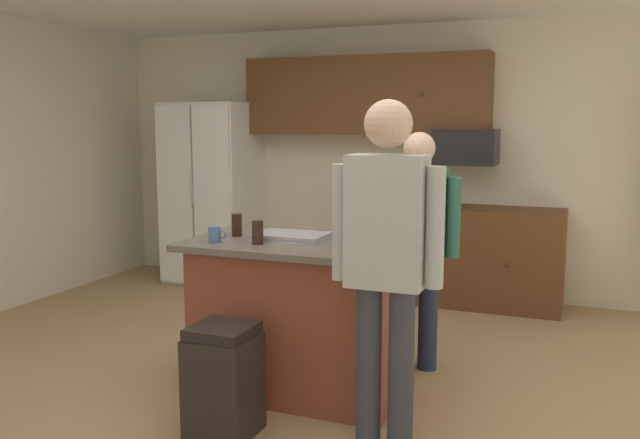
% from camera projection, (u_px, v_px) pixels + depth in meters
% --- Properties ---
extents(floor, '(7.04, 7.04, 0.00)m').
position_uv_depth(floor, '(295.00, 390.00, 4.27)').
color(floor, tan).
rests_on(floor, ground).
extents(back_wall, '(6.40, 0.10, 2.60)m').
position_uv_depth(back_wall, '(409.00, 160.00, 6.66)').
color(back_wall, beige).
rests_on(back_wall, ground).
extents(cabinet_run_upper, '(2.40, 0.38, 0.75)m').
position_uv_depth(cabinet_run_upper, '(365.00, 96.00, 6.53)').
color(cabinet_run_upper, brown).
extents(cabinet_run_lower, '(1.80, 0.63, 0.90)m').
position_uv_depth(cabinet_run_lower, '(462.00, 255.00, 6.27)').
color(cabinet_run_lower, brown).
rests_on(cabinet_run_lower, ground).
extents(refrigerator, '(0.86, 0.76, 1.87)m').
position_uv_depth(refrigerator, '(212.00, 193.00, 7.06)').
color(refrigerator, white).
rests_on(refrigerator, ground).
extents(microwave_over_range, '(0.56, 0.40, 0.32)m').
position_uv_depth(microwave_over_range, '(466.00, 147.00, 6.14)').
color(microwave_over_range, black).
extents(kitchen_island, '(1.38, 0.86, 0.96)m').
position_uv_depth(kitchen_island, '(302.00, 316.00, 4.21)').
color(kitchen_island, brown).
rests_on(kitchen_island, ground).
extents(person_guest_by_door, '(0.57, 0.22, 1.61)m').
position_uv_depth(person_guest_by_door, '(417.00, 235.00, 4.54)').
color(person_guest_by_door, '#232D4C').
rests_on(person_guest_by_door, ground).
extents(person_host_foreground, '(0.57, 0.24, 1.79)m').
position_uv_depth(person_host_foreground, '(386.00, 252.00, 3.34)').
color(person_host_foreground, '#383842').
rests_on(person_host_foreground, ground).
extents(glass_dark_ale, '(0.06, 0.06, 0.13)m').
position_uv_depth(glass_dark_ale, '(379.00, 241.00, 3.79)').
color(glass_dark_ale, black).
rests_on(glass_dark_ale, kitchen_island).
extents(mug_blue_stoneware, '(0.12, 0.08, 0.11)m').
position_uv_depth(mug_blue_stoneware, '(369.00, 234.00, 4.06)').
color(mug_blue_stoneware, white).
rests_on(mug_blue_stoneware, kitchen_island).
extents(glass_stout_tall, '(0.07, 0.07, 0.14)m').
position_uv_depth(glass_stout_tall, '(258.00, 233.00, 4.02)').
color(glass_stout_tall, black).
rests_on(glass_stout_tall, kitchen_island).
extents(mug_ceramic_white, '(0.12, 0.08, 0.10)m').
position_uv_depth(mug_ceramic_white, '(215.00, 234.00, 4.07)').
color(mug_ceramic_white, '#4C6B99').
rests_on(mug_ceramic_white, kitchen_island).
extents(glass_pilsner, '(0.07, 0.07, 0.14)m').
position_uv_depth(glass_pilsner, '(237.00, 225.00, 4.30)').
color(glass_pilsner, black).
rests_on(glass_pilsner, kitchen_island).
extents(glass_short_whisky, '(0.07, 0.07, 0.13)m').
position_uv_depth(glass_short_whisky, '(354.00, 237.00, 3.88)').
color(glass_short_whisky, black).
rests_on(glass_short_whisky, kitchen_island).
extents(tumbler_amber, '(0.06, 0.06, 0.16)m').
position_uv_depth(tumbler_amber, '(341.00, 225.00, 4.26)').
color(tumbler_amber, '#321B13').
rests_on(tumbler_amber, kitchen_island).
extents(serving_tray, '(0.44, 0.30, 0.04)m').
position_uv_depth(serving_tray, '(291.00, 236.00, 4.17)').
color(serving_tray, '#B7B7BC').
rests_on(serving_tray, kitchen_island).
extents(trash_bin, '(0.34, 0.34, 0.61)m').
position_uv_depth(trash_bin, '(224.00, 381.00, 3.64)').
color(trash_bin, black).
rests_on(trash_bin, ground).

